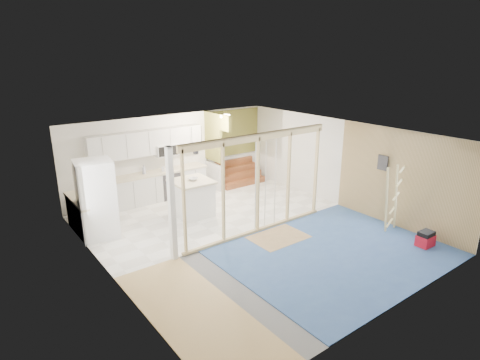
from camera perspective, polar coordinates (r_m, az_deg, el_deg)
room at (r=9.83m, az=1.20°, el=-0.93°), size 7.01×8.01×2.61m
floor_overlays at (r=10.40m, az=1.26°, el=-7.52°), size 7.00×8.00×0.03m
stud_frame at (r=9.60m, az=0.07°, el=0.43°), size 4.66×0.14×2.60m
base_cabinets at (r=12.14m, az=-14.79°, el=-2.03°), size 4.45×2.24×0.93m
upper_cabinets at (r=12.46m, az=-12.82°, el=5.11°), size 3.60×0.41×0.85m
green_partition at (r=13.92m, az=-1.45°, el=3.14°), size 2.25×1.51×2.60m
pot_rack at (r=10.99m, az=-6.15°, el=4.74°), size 0.52×0.52×0.72m
sheathing_panel at (r=11.11m, az=22.15°, el=-0.07°), size 0.02×4.00×2.60m
electrical_panel at (r=11.28m, az=19.65°, el=2.32°), size 0.04×0.30×0.40m
ceiling_light at (r=12.71m, az=-2.16°, el=9.08°), size 0.32×0.32×0.08m
fridge at (r=10.45m, az=-19.69°, el=-2.64°), size 0.97×0.94×1.99m
island at (r=11.38m, az=-6.79°, el=-2.59°), size 1.10×1.10×1.05m
bowl at (r=11.22m, az=-6.67°, el=0.14°), size 0.34×0.34×0.06m
soap_bottle_a at (r=12.43m, az=-13.52°, el=1.49°), size 0.12×0.13×0.29m
soap_bottle_b at (r=12.59m, az=-10.90°, el=1.64°), size 0.11×0.11×0.20m
toolbox at (r=10.63m, az=24.88°, el=-7.66°), size 0.41×0.31×0.39m
ladder at (r=10.83m, az=20.86°, el=-2.44°), size 0.97×0.15×1.81m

